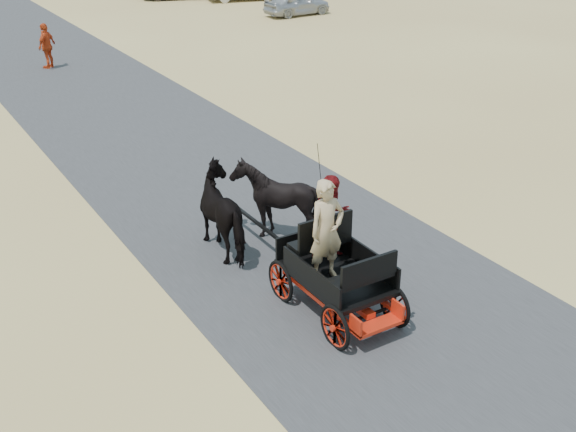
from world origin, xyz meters
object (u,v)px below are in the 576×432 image
pedestrian (47,46)px  carriage (336,293)px  horse_right (275,200)px  car_a (297,3)px  horse_left (228,212)px

pedestrian → carriage: bearing=46.5°
carriage → horse_right: 3.09m
horse_right → carriage: bearing=79.6°
horse_right → car_a: 25.38m
carriage → horse_left: bearing=100.4°
pedestrian → car_a: pedestrian is taller
pedestrian → horse_left: bearing=44.5°
horse_right → car_a: (13.96, 21.20, -0.24)m
horse_left → pedestrian: (0.91, 16.88, 0.02)m
carriage → horse_right: bearing=79.6°
horse_right → pedestrian: (-0.19, 16.88, 0.01)m
horse_left → pedestrian: size_ratio=1.16×
horse_right → horse_left: bearing=0.0°
car_a → horse_right: bearing=145.0°
horse_right → car_a: horse_right is taller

